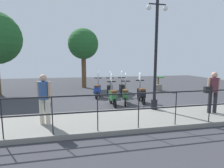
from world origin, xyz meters
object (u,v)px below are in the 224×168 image
(potted_palm, at_px, (158,84))
(scooter_far_0, at_px, (122,89))
(pedestrian_distant, at_px, (44,96))
(scooter_far_2, at_px, (98,89))
(pedestrian_with_bag, at_px, (213,89))
(scooter_near_1, at_px, (125,95))
(scooter_near_2, at_px, (113,96))
(lamp_post_near, at_px, (156,60))
(scooter_near_0, at_px, (141,93))
(scooter_far_1, at_px, (110,89))
(tree_distant, at_px, (83,45))

(potted_palm, height_order, scooter_far_0, scooter_far_0)
(pedestrian_distant, xyz_separation_m, scooter_far_2, (4.39, -2.23, -0.60))
(pedestrian_with_bag, xyz_separation_m, potted_palm, (5.93, -0.73, -0.63))
(scooter_near_1, distance_m, scooter_near_2, 0.67)
(potted_palm, bearing_deg, lamp_post_near, 151.78)
(pedestrian_distant, distance_m, scooter_near_0, 5.08)
(scooter_near_1, bearing_deg, scooter_far_1, 30.96)
(pedestrian_with_bag, bearing_deg, scooter_near_2, 59.51)
(lamp_post_near, height_order, scooter_far_1, lamp_post_near)
(scooter_near_2, xyz_separation_m, scooter_far_2, (1.97, 0.48, 0.00))
(scooter_far_1, bearing_deg, scooter_near_1, -150.43)
(tree_distant, xyz_separation_m, potted_palm, (-2.56, -5.18, -2.97))
(scooter_far_0, height_order, scooter_far_2, same)
(scooter_far_1, bearing_deg, tree_distant, 32.13)
(potted_palm, distance_m, scooter_far_2, 4.84)
(pedestrian_with_bag, bearing_deg, scooter_near_0, 39.38)
(potted_palm, xyz_separation_m, scooter_near_2, (-3.47, 4.12, 0.04))
(lamp_post_near, xyz_separation_m, scooter_near_2, (1.50, 1.45, -1.69))
(pedestrian_with_bag, distance_m, scooter_near_1, 3.78)
(scooter_near_0, bearing_deg, lamp_post_near, -178.17)
(lamp_post_near, relative_size, scooter_near_1, 2.96)
(lamp_post_near, bearing_deg, tree_distant, 18.43)
(lamp_post_near, bearing_deg, scooter_near_2, 44.04)
(scooter_near_2, distance_m, scooter_far_1, 1.85)
(lamp_post_near, bearing_deg, scooter_far_2, 29.08)
(lamp_post_near, height_order, tree_distant, lamp_post_near)
(pedestrian_with_bag, height_order, scooter_far_2, pedestrian_with_bag)
(lamp_post_near, distance_m, potted_palm, 5.90)
(tree_distant, relative_size, scooter_near_0, 3.02)
(scooter_near_2, bearing_deg, pedestrian_with_bag, -127.53)
(pedestrian_distant, bearing_deg, scooter_near_2, 157.68)
(scooter_near_2, bearing_deg, tree_distant, 8.46)
(scooter_near_2, relative_size, scooter_far_1, 1.00)
(tree_distant, xyz_separation_m, scooter_near_0, (-5.77, -2.62, -2.93))
(scooter_near_2, distance_m, scooter_far_2, 2.03)
(pedestrian_distant, xyz_separation_m, scooter_near_1, (2.52, -3.38, -0.60))
(tree_distant, height_order, scooter_near_1, tree_distant)
(scooter_near_2, xyz_separation_m, scooter_far_1, (1.84, -0.22, 0.00))
(scooter_near_2, bearing_deg, potted_palm, -51.38)
(scooter_near_1, bearing_deg, potted_palm, -29.07)
(tree_distant, relative_size, potted_palm, 4.39)
(tree_distant, distance_m, scooter_near_0, 6.98)
(lamp_post_near, relative_size, scooter_near_0, 2.96)
(scooter_near_2, distance_m, scooter_far_0, 2.17)
(scooter_near_0, height_order, scooter_far_2, same)
(pedestrian_distant, relative_size, potted_palm, 1.50)
(scooter_near_0, bearing_deg, pedestrian_with_bag, -140.75)
(lamp_post_near, distance_m, pedestrian_distant, 4.40)
(lamp_post_near, distance_m, scooter_far_0, 3.85)
(pedestrian_distant, bearing_deg, lamp_post_near, 128.42)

